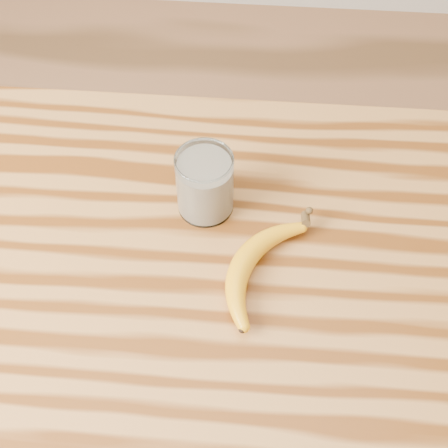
{
  "coord_description": "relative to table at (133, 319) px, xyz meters",
  "views": [
    {
      "loc": [
        0.19,
        -0.46,
        1.7
      ],
      "look_at": [
        0.14,
        0.09,
        0.93
      ],
      "focal_mm": 50.0,
      "sensor_mm": 36.0,
      "label": 1
    }
  ],
  "objects": [
    {
      "name": "room",
      "position": [
        0.0,
        0.0,
        0.58
      ],
      "size": [
        4.04,
        4.04,
        2.7
      ],
      "color": "#966542",
      "rests_on": "ground"
    },
    {
      "name": "smoothie_glass",
      "position": [
        0.11,
        0.15,
        0.18
      ],
      "size": [
        0.09,
        0.09,
        0.11
      ],
      "color": "white",
      "rests_on": "table"
    },
    {
      "name": "table",
      "position": [
        0.0,
        0.0,
        0.0
      ],
      "size": [
        1.2,
        0.8,
        0.9
      ],
      "color": "#A97036",
      "rests_on": "ground"
    },
    {
      "name": "banana",
      "position": [
        0.18,
        0.04,
        0.15
      ],
      "size": [
        0.21,
        0.3,
        0.04
      ],
      "primitive_type": null,
      "rotation": [
        0.0,
        0.0,
        -0.42
      ],
      "color": "orange",
      "rests_on": "table"
    }
  ]
}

